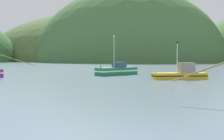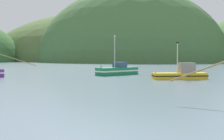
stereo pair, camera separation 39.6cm
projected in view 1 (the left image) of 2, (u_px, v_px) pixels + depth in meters
The scene contains 4 objects.
hill_far_left at pixel (126, 62), 186.80m from camera, with size 131.60×105.28×101.13m, color #47703D.
hill_mid_right at pixel (101, 61), 246.44m from camera, with size 212.57×170.06×87.00m, color #516B38.
fishing_boat_yellow at pixel (181, 74), 38.82m from camera, with size 8.06×4.66×5.42m.
fishing_boat_green at pixel (117, 70), 48.21m from camera, with size 6.78×8.48×7.08m.
Camera 1 is at (10.73, -7.39, 3.18)m, focal length 42.70 mm.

